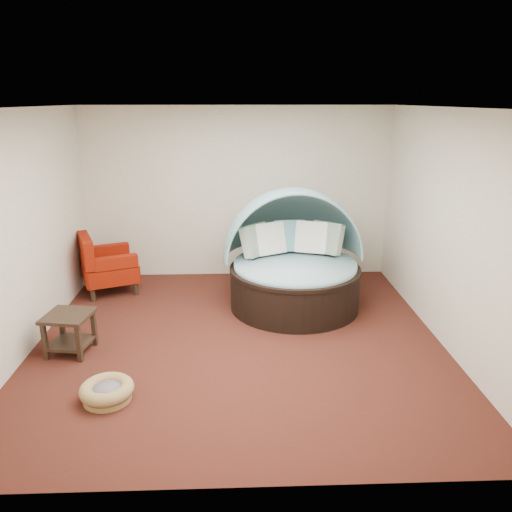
{
  "coord_description": "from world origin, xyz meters",
  "views": [
    {
      "loc": [
        -0.01,
        -5.66,
        2.89
      ],
      "look_at": [
        0.23,
        0.6,
        0.91
      ],
      "focal_mm": 35.0,
      "sensor_mm": 36.0,
      "label": 1
    }
  ],
  "objects_px": {
    "canopy_daybed": "(294,252)",
    "red_armchair": "(105,265)",
    "side_table": "(69,328)",
    "pet_basket": "(107,391)"
  },
  "relations": [
    {
      "from": "pet_basket",
      "to": "side_table",
      "type": "distance_m",
      "value": 1.24
    },
    {
      "from": "red_armchair",
      "to": "side_table",
      "type": "height_order",
      "value": "red_armchair"
    },
    {
      "from": "canopy_daybed",
      "to": "red_armchair",
      "type": "distance_m",
      "value": 2.94
    },
    {
      "from": "canopy_daybed",
      "to": "side_table",
      "type": "bearing_deg",
      "value": -158.09
    },
    {
      "from": "canopy_daybed",
      "to": "pet_basket",
      "type": "xyz_separation_m",
      "value": [
        -2.13,
        -2.39,
        -0.69
      ]
    },
    {
      "from": "canopy_daybed",
      "to": "pet_basket",
      "type": "relative_size",
      "value": 3.25
    },
    {
      "from": "pet_basket",
      "to": "red_armchair",
      "type": "relative_size",
      "value": 0.62
    },
    {
      "from": "canopy_daybed",
      "to": "red_armchair",
      "type": "xyz_separation_m",
      "value": [
        -2.85,
        0.6,
        -0.36
      ]
    },
    {
      "from": "red_armchair",
      "to": "side_table",
      "type": "distance_m",
      "value": 1.97
    },
    {
      "from": "canopy_daybed",
      "to": "side_table",
      "type": "xyz_separation_m",
      "value": [
        -2.8,
        -1.37,
        -0.47
      ]
    }
  ]
}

